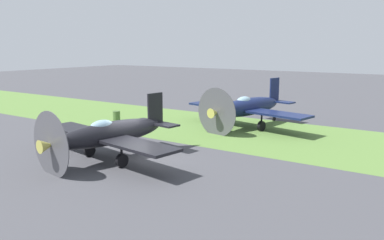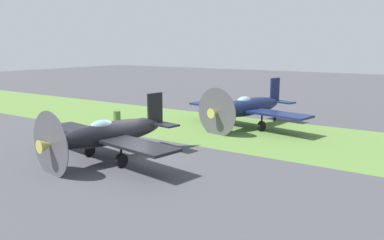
{
  "view_description": "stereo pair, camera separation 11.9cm",
  "coord_description": "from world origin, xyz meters",
  "px_view_note": "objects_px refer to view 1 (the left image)",
  "views": [
    {
      "loc": [
        -14.5,
        16.29,
        6.29
      ],
      "look_at": [
        -0.04,
        -5.26,
        1.4
      ],
      "focal_mm": 37.0,
      "sensor_mm": 36.0,
      "label": 1
    },
    {
      "loc": [
        -14.6,
        16.23,
        6.29
      ],
      "look_at": [
        -0.04,
        -5.26,
        1.4
      ],
      "focal_mm": 37.0,
      "sensor_mm": 36.0,
      "label": 2
    }
  ],
  "objects_px": {
    "fuel_drum": "(117,116)",
    "runway_marker_cone": "(103,126)",
    "airplane_wingman": "(248,107)",
    "airplane_lead": "(109,134)"
  },
  "relations": [
    {
      "from": "fuel_drum",
      "to": "runway_marker_cone",
      "type": "height_order",
      "value": "fuel_drum"
    },
    {
      "from": "fuel_drum",
      "to": "runway_marker_cone",
      "type": "distance_m",
      "value": 2.93
    },
    {
      "from": "fuel_drum",
      "to": "runway_marker_cone",
      "type": "bearing_deg",
      "value": 113.22
    },
    {
      "from": "airplane_lead",
      "to": "runway_marker_cone",
      "type": "distance_m",
      "value": 8.93
    },
    {
      "from": "airplane_lead",
      "to": "fuel_drum",
      "type": "xyz_separation_m",
      "value": [
        7.83,
        -8.47,
        -1.07
      ]
    },
    {
      "from": "airplane_lead",
      "to": "runway_marker_cone",
      "type": "height_order",
      "value": "airplane_lead"
    },
    {
      "from": "airplane_lead",
      "to": "airplane_wingman",
      "type": "height_order",
      "value": "airplane_wingman"
    },
    {
      "from": "runway_marker_cone",
      "to": "airplane_wingman",
      "type": "bearing_deg",
      "value": -143.28
    },
    {
      "from": "fuel_drum",
      "to": "runway_marker_cone",
      "type": "relative_size",
      "value": 2.05
    },
    {
      "from": "airplane_wingman",
      "to": "runway_marker_cone",
      "type": "bearing_deg",
      "value": 48.06
    }
  ]
}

